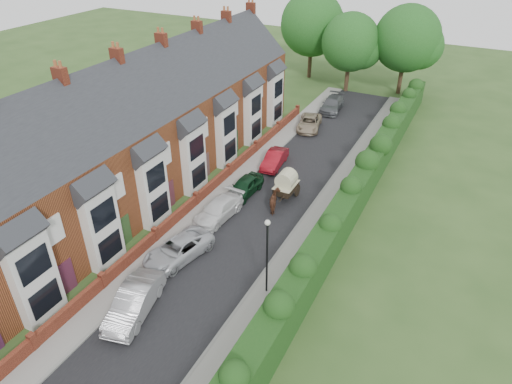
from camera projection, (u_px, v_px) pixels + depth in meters
ground at (179, 318)px, 25.00m from camera, size 140.00×140.00×0.00m
road at (260, 214)px, 33.54m from camera, size 6.00×58.00×0.02m
pavement_hedge_side at (312, 229)px, 31.94m from camera, size 2.20×58.00×0.12m
pavement_house_side at (215, 201)px, 34.98m from camera, size 1.70×58.00×0.12m
kerb_hedge_side at (298, 225)px, 32.34m from camera, size 0.18×58.00×0.13m
kerb_house_side at (224, 203)px, 34.68m from camera, size 0.18×58.00×0.13m
hedge at (339, 217)px, 30.44m from camera, size 2.10×58.00×2.85m
terrace_row at (131, 137)px, 34.38m from camera, size 9.05×40.50×11.50m
garden_wall_row at (196, 200)px, 34.40m from camera, size 0.35×40.35×1.10m
lamppost at (267, 248)px, 25.00m from camera, size 0.32×0.32×5.16m
tree_far_left at (354, 44)px, 53.42m from camera, size 7.14×6.80×9.29m
tree_far_right at (410, 41)px, 52.31m from camera, size 7.98×7.60×10.31m
tree_far_back at (315, 26)px, 57.49m from camera, size 8.40×8.00×10.82m
car_silver_a at (134, 302)px, 25.00m from camera, size 2.72×5.07×1.59m
car_silver_b at (178, 249)px, 29.02m from camera, size 3.26×5.26×1.36m
car_white at (218, 210)px, 32.87m from camera, size 2.29×4.79×1.35m
car_green at (245, 187)px, 35.59m from camera, size 1.81×4.10×1.37m
car_red at (275, 159)px, 39.56m from camera, size 1.79×4.13×1.32m
car_beige at (309, 123)px, 46.35m from camera, size 3.06×4.95×1.28m
car_grey at (332, 104)px, 50.58m from camera, size 2.51×5.17×1.45m
horse at (275, 202)px, 33.60m from camera, size 1.49×2.01×1.55m
horse_cart at (286, 183)px, 34.79m from camera, size 1.49×3.29×2.38m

